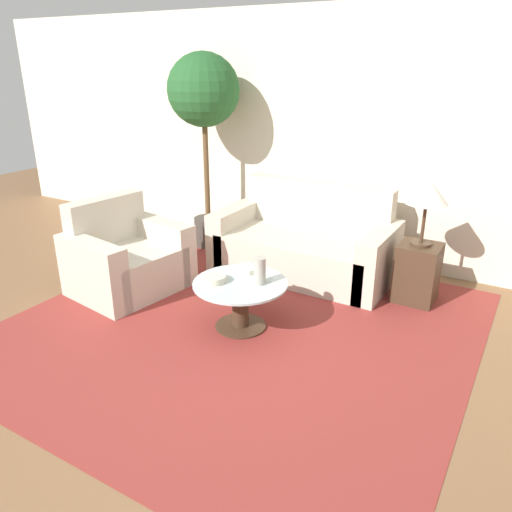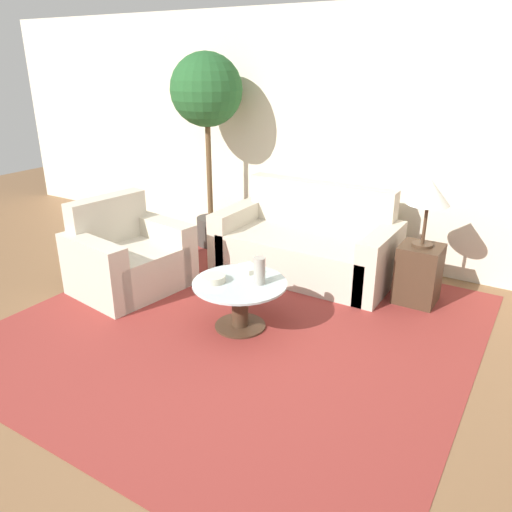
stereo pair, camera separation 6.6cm
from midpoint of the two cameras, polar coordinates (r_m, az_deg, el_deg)
name	(u,v)px [view 1 (the left image)]	position (r m, az deg, el deg)	size (l,w,h in m)	color
ground_plane	(175,371)	(3.71, -9.81, -12.83)	(14.00, 14.00, 0.00)	brown
wall_back	(333,137)	(5.49, 8.50, 13.26)	(10.00, 0.06, 2.60)	beige
rug	(241,326)	(4.20, -2.22, -8.04)	(3.59, 3.52, 0.01)	maroon
sofa_main	(306,245)	(5.17, 5.36, 1.23)	(1.80, 0.88, 0.90)	beige
armchair	(125,260)	(4.94, -15.10, -0.46)	(0.94, 1.10, 0.86)	beige
coffee_table	(240,298)	(4.07, -2.27, -4.86)	(0.77, 0.77, 0.41)	#422D1E
side_table	(417,273)	(4.74, 17.55, -1.86)	(0.36, 0.36, 0.54)	#422D1E
table_lamp	(427,193)	(4.51, 18.61, 6.88)	(0.36, 0.36, 0.60)	#422D1E
potted_plant	(204,102)	(5.65, -6.32, 17.11)	(0.78, 0.78, 2.16)	#3D3833
vase	(260,271)	(3.94, -0.03, -1.70)	(0.09, 0.09, 0.22)	#9E998E
bowl	(214,279)	(4.02, -5.32, -2.61)	(0.20, 0.20, 0.06)	beige
book_stack	(249,268)	(4.21, -1.21, -1.43)	(0.23, 0.20, 0.04)	beige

